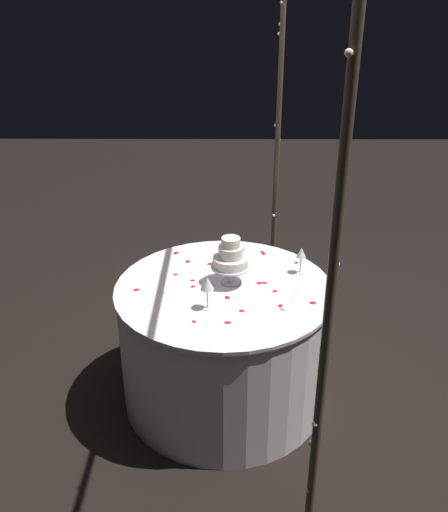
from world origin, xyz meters
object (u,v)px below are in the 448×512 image
object	(u,v)px
tiered_cake	(231,258)
wine_glass_1	(244,250)
wine_glass_2	(301,254)
cake_knife	(292,298)
main_table	(224,343)
decorative_arch	(297,156)
wine_glass_0	(207,285)

from	to	relation	value
tiered_cake	wine_glass_1	distance (m)	0.21
wine_glass_2	cake_knife	world-z (taller)	wine_glass_2
main_table	wine_glass_1	distance (m)	0.55
decorative_arch	main_table	bearing A→B (deg)	-90.18
wine_glass_1	cake_knife	xyz separation A→B (m)	(0.37, 0.25, -0.11)
wine_glass_1	wine_glass_2	distance (m)	0.33
wine_glass_1	cake_knife	size ratio (longest dim) A/B	0.54
wine_glass_1	wine_glass_2	world-z (taller)	wine_glass_2
tiered_cake	main_table	bearing A→B (deg)	-37.46
main_table	decorative_arch	bearing A→B (deg)	89.82
main_table	wine_glass_0	world-z (taller)	wine_glass_0
wine_glass_1	tiered_cake	bearing A→B (deg)	-21.23
wine_glass_1	main_table	bearing A→B (deg)	-24.85
wine_glass_2	main_table	bearing A→B (deg)	-68.83
decorative_arch	cake_knife	xyz separation A→B (m)	(0.13, 0.00, -0.74)
main_table	wine_glass_2	distance (m)	0.68
main_table	wine_glass_1	bearing A→B (deg)	155.15
wine_glass_2	decorative_arch	bearing A→B (deg)	-24.97
tiered_cake	wine_glass_0	bearing A→B (deg)	-24.03
tiered_cake	wine_glass_1	bearing A→B (deg)	158.77
main_table	tiered_cake	size ratio (longest dim) A/B	4.39
main_table	cake_knife	distance (m)	0.54
decorative_arch	main_table	world-z (taller)	decorative_arch
decorative_arch	main_table	xyz separation A→B (m)	(-0.00, -0.36, -1.12)
tiered_cake	cake_knife	world-z (taller)	tiered_cake
decorative_arch	wine_glass_1	bearing A→B (deg)	-134.64
decorative_arch	wine_glass_0	bearing A→B (deg)	-63.52
wine_glass_2	tiered_cake	bearing A→B (deg)	-73.11
tiered_cake	wine_glass_1	xyz separation A→B (m)	(-0.19, 0.08, -0.05)
cake_knife	wine_glass_2	bearing A→B (deg)	165.19
wine_glass_1	wine_glass_0	bearing A→B (deg)	-22.87
tiered_cake	wine_glass_2	world-z (taller)	tiered_cake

